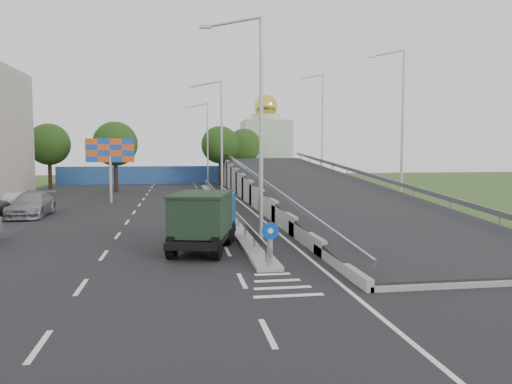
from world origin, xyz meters
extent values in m
plane|color=#2D4C1E|center=(0.00, 0.00, 0.00)|extent=(160.00, 160.00, 0.00)
cube|color=black|center=(-3.00, 20.00, 0.00)|extent=(26.00, 90.00, 0.04)
cube|color=gray|center=(0.00, 24.00, 0.10)|extent=(1.00, 44.00, 0.20)
cube|color=gray|center=(12.30, 24.00, 2.35)|extent=(0.10, 50.00, 0.32)
cube|color=gray|center=(2.80, 24.00, 2.35)|extent=(0.10, 50.00, 0.32)
cube|color=gray|center=(0.00, 24.00, 0.75)|extent=(0.08, 44.00, 0.32)
cylinder|color=gray|center=(0.00, 24.00, 0.50)|extent=(0.09, 0.09, 0.60)
cylinder|color=black|center=(0.00, 2.20, 0.80)|extent=(0.20, 0.20, 1.20)
cylinder|color=#0C3FBF|center=(0.00, 2.12, 1.55)|extent=(0.64, 0.05, 0.64)
cylinder|color=white|center=(0.00, 2.09, 1.55)|extent=(0.20, 0.03, 0.20)
cylinder|color=#B2B5B7|center=(0.30, 6.00, 5.20)|extent=(0.18, 0.18, 10.00)
cylinder|color=#B2B5B7|center=(-0.90, 6.00, 9.95)|extent=(2.57, 0.12, 0.66)
cube|color=#B2B5B7|center=(-2.10, 6.00, 9.70)|extent=(0.50, 0.18, 0.12)
cylinder|color=#B2B5B7|center=(0.30, 26.00, 5.20)|extent=(0.18, 0.18, 10.00)
cylinder|color=#B2B5B7|center=(-0.90, 26.00, 9.95)|extent=(2.57, 0.12, 0.66)
cube|color=#B2B5B7|center=(-2.10, 26.00, 9.70)|extent=(0.50, 0.18, 0.12)
cylinder|color=#B2B5B7|center=(0.30, 46.00, 5.20)|extent=(0.18, 0.18, 10.00)
cylinder|color=#B2B5B7|center=(-0.90, 46.00, 9.95)|extent=(2.57, 0.12, 0.66)
cube|color=#B2B5B7|center=(-2.10, 46.00, 9.70)|extent=(0.50, 0.18, 0.12)
cube|color=#27418F|center=(-4.00, 52.00, 1.20)|extent=(30.00, 0.50, 2.40)
cube|color=#B2CCAD|center=(10.00, 60.00, 4.50)|extent=(7.00, 7.00, 9.00)
cylinder|color=#B2CCAD|center=(10.00, 60.00, 9.50)|extent=(4.40, 4.40, 1.00)
sphere|color=gold|center=(10.00, 60.00, 11.20)|extent=(3.60, 3.60, 3.60)
cone|color=gold|center=(10.00, 60.00, 13.20)|extent=(0.30, 0.30, 1.20)
cylinder|color=#B2B5B7|center=(-9.00, 28.00, 2.00)|extent=(0.24, 0.24, 4.00)
cube|color=#E45119|center=(-9.00, 28.00, 4.50)|extent=(4.00, 0.20, 2.00)
cylinder|color=black|center=(-10.00, 40.00, 2.00)|extent=(0.44, 0.44, 4.00)
sphere|color=#1E340E|center=(-10.00, 40.00, 5.20)|extent=(4.80, 4.80, 4.80)
cylinder|color=black|center=(2.00, 48.00, 2.00)|extent=(0.44, 0.44, 4.00)
sphere|color=#1E340E|center=(2.00, 48.00, 5.20)|extent=(4.80, 4.80, 4.80)
cylinder|color=black|center=(-18.00, 45.00, 2.00)|extent=(0.44, 0.44, 4.00)
sphere|color=#1E340E|center=(-18.00, 45.00, 5.20)|extent=(4.80, 4.80, 4.80)
cylinder|color=black|center=(6.00, 55.00, 2.00)|extent=(0.44, 0.44, 4.00)
sphere|color=#1E340E|center=(6.00, 55.00, 5.20)|extent=(4.80, 4.80, 4.80)
cylinder|color=black|center=(-2.64, 8.90, 0.51)|extent=(0.56, 1.08, 1.03)
cylinder|color=black|center=(-0.82, 8.46, 0.51)|extent=(0.56, 1.08, 1.03)
cylinder|color=black|center=(-2.84, 8.09, 0.51)|extent=(0.56, 1.08, 1.03)
cylinder|color=black|center=(-1.02, 7.64, 0.51)|extent=(0.56, 1.08, 1.03)
cylinder|color=black|center=(-3.62, 4.91, 0.51)|extent=(0.56, 1.08, 1.03)
cylinder|color=black|center=(-1.81, 4.46, 0.51)|extent=(0.56, 1.08, 1.03)
cube|color=black|center=(-2.20, 6.77, 0.65)|extent=(3.48, 6.14, 0.28)
cube|color=navy|center=(-1.67, 8.91, 1.59)|extent=(2.45, 1.97, 1.59)
cube|color=black|center=(-1.50, 9.60, 2.01)|extent=(1.74, 0.48, 0.65)
cube|color=black|center=(-1.48, 9.68, 0.61)|extent=(2.12, 0.65, 0.47)
cube|color=black|center=(-2.33, 6.23, 1.68)|extent=(3.03, 3.99, 1.68)
cube|color=black|center=(-2.33, 6.23, 2.57)|extent=(3.14, 4.10, 0.11)
imported|color=gray|center=(-13.17, 19.81, 0.82)|extent=(2.32, 5.63, 1.63)
imported|color=silver|center=(-15.55, 23.76, 0.75)|extent=(2.45, 4.63, 1.50)
camera|label=1|loc=(-3.31, -15.66, 4.49)|focal=35.00mm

